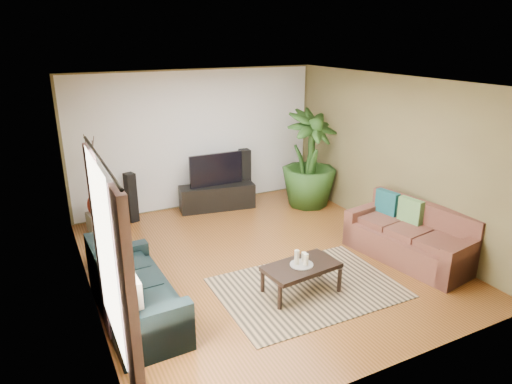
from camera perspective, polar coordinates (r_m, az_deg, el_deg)
floor at (r=7.16m, az=0.73°, el=-8.43°), size 5.50×5.50×0.00m
ceiling at (r=6.38m, az=0.83°, el=13.60°), size 5.50×5.50×0.00m
wall_back at (r=9.09m, az=-7.32°, el=6.52°), size 5.00×0.00×5.00m
wall_front at (r=4.56m, az=17.11°, el=-7.34°), size 5.00×0.00×5.00m
wall_left at (r=5.97m, az=-21.00°, el=-1.41°), size 0.00×5.50×5.50m
wall_right at (r=8.07m, az=16.76°, el=4.23°), size 0.00×5.50×5.50m
backwall_panel at (r=9.08m, az=-7.30°, el=6.51°), size 4.90×0.00×4.90m
window_pane at (r=4.48m, az=-18.37°, el=-7.26°), size 0.00×1.80×1.80m
curtain_near at (r=3.96m, az=-15.42°, el=-14.85°), size 0.08×0.35×2.20m
curtain_far at (r=5.27m, az=-18.88°, el=-6.26°), size 0.08×0.35×2.20m
curtain_rod at (r=4.18m, az=-18.97°, el=3.99°), size 0.03×1.90×0.03m
sofa_left at (r=5.81m, az=-14.85°, el=-11.41°), size 0.87×1.89×0.85m
sofa_right at (r=7.40m, az=18.64°, el=-4.94°), size 1.16×2.03×0.85m
area_rug at (r=6.46m, az=6.46°, el=-11.80°), size 2.44×1.74×0.01m
coffee_table at (r=6.27m, az=5.65°, el=-10.72°), size 1.06×0.66×0.41m
candle_tray at (r=6.17m, az=5.72°, el=-9.00°), size 0.31×0.31×0.01m
candle_tall at (r=6.11m, az=5.12°, el=-8.13°), size 0.06×0.06×0.20m
candle_mid at (r=6.12m, az=6.27°, el=-8.38°), size 0.06×0.06×0.16m
candle_short at (r=6.21m, az=5.99°, el=-8.05°), size 0.06×0.06×0.13m
tv_stand at (r=9.11m, az=-4.87°, el=-0.61°), size 1.52×0.67×0.49m
television at (r=8.95m, az=-5.02°, el=2.82°), size 1.08×0.06×0.64m
speaker_left at (r=8.70m, az=-15.33°, el=-0.67°), size 0.21×0.23×0.93m
speaker_right at (r=9.41m, az=-1.40°, el=2.06°), size 0.21×0.23×1.10m
potted_plant at (r=9.12m, az=6.68°, el=4.10°), size 1.27×1.27×1.93m
plant_pot at (r=9.37m, az=6.49°, el=-0.78°), size 0.36×0.36×0.28m
pedestal at (r=8.57m, az=-19.10°, el=-3.52°), size 0.39×0.39×0.33m
vase at (r=8.45m, az=-19.34°, el=-1.52°), size 0.31×0.31×0.43m
side_table at (r=7.14m, az=-17.44°, el=-7.04°), size 0.59×0.59×0.55m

